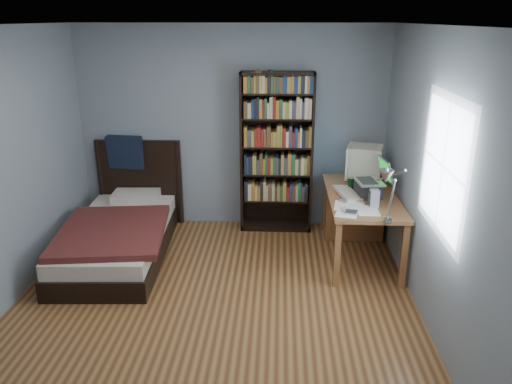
% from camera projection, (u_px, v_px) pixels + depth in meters
% --- Properties ---
extents(room, '(4.20, 4.24, 2.50)m').
position_uv_depth(room, '(212.00, 181.00, 4.21)').
color(room, brown).
rests_on(room, ground).
extents(desk, '(0.75, 1.53, 0.73)m').
position_uv_depth(desk, '(355.00, 208.00, 5.94)').
color(desk, brown).
rests_on(desk, floor).
extents(crt_monitor, '(0.47, 0.43, 0.45)m').
position_uv_depth(crt_monitor, '(363.00, 162.00, 5.76)').
color(crt_monitor, beige).
rests_on(crt_monitor, desk).
extents(laptop, '(0.39, 0.38, 0.43)m').
position_uv_depth(laptop, '(370.00, 186.00, 5.35)').
color(laptop, '#2D2D30').
rests_on(laptop, desk).
extents(desk_lamp, '(0.25, 0.56, 0.66)m').
position_uv_depth(desk_lamp, '(387.00, 181.00, 4.18)').
color(desk_lamp, '#99999E').
rests_on(desk_lamp, desk).
extents(keyboard, '(0.29, 0.51, 0.05)m').
position_uv_depth(keyboard, '(347.00, 193.00, 5.43)').
color(keyboard, beige).
rests_on(keyboard, desk).
extents(speaker, '(0.09, 0.09, 0.18)m').
position_uv_depth(speaker, '(374.00, 198.00, 5.06)').
color(speaker, '#98989B').
rests_on(speaker, desk).
extents(soda_can, '(0.07, 0.07, 0.12)m').
position_uv_depth(soda_can, '(351.00, 183.00, 5.61)').
color(soda_can, '#073919').
rests_on(soda_can, desk).
extents(mouse, '(0.07, 0.12, 0.04)m').
position_uv_depth(mouse, '(354.00, 184.00, 5.72)').
color(mouse, silver).
rests_on(mouse, desk).
extents(phone_silver, '(0.10, 0.11, 0.02)m').
position_uv_depth(phone_silver, '(343.00, 202.00, 5.20)').
color(phone_silver, silver).
rests_on(phone_silver, desk).
extents(phone_grey, '(0.05, 0.10, 0.02)m').
position_uv_depth(phone_grey, '(344.00, 210.00, 4.98)').
color(phone_grey, '#98989B').
rests_on(phone_grey, desk).
extents(external_drive, '(0.14, 0.14, 0.02)m').
position_uv_depth(external_drive, '(351.00, 213.00, 4.90)').
color(external_drive, '#98989B').
rests_on(external_drive, desk).
extents(bookshelf, '(0.88, 0.30, 1.96)m').
position_uv_depth(bookshelf, '(277.00, 153.00, 6.10)').
color(bookshelf, black).
rests_on(bookshelf, floor).
extents(bed, '(1.24, 2.13, 1.16)m').
position_uv_depth(bed, '(120.00, 232.00, 5.66)').
color(bed, black).
rests_on(bed, floor).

